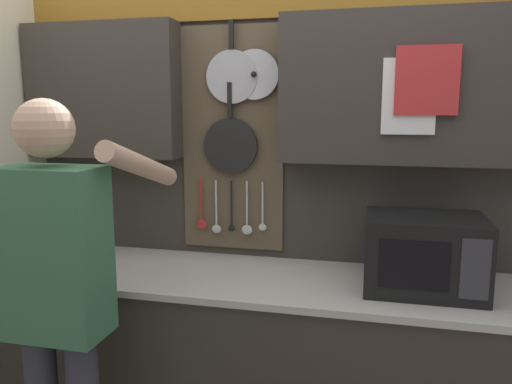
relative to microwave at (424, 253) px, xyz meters
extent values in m
cube|color=#38332D|center=(-0.70, 0.00, -0.64)|extent=(2.51, 0.60, 0.91)
cube|color=beige|center=(-0.70, 0.00, -0.17)|extent=(2.54, 0.63, 0.03)
cube|color=#38332D|center=(-0.70, 0.32, 0.14)|extent=(3.11, 0.04, 2.46)
cube|color=#38332D|center=(-1.56, 0.22, 0.68)|extent=(0.80, 0.16, 0.66)
cube|color=#38332D|center=(-0.05, 0.22, 0.68)|extent=(1.20, 0.16, 0.66)
cube|color=brown|center=(-0.90, 0.29, 0.44)|extent=(0.52, 0.01, 1.10)
cylinder|color=#B7B7BC|center=(-0.90, 0.27, 0.74)|extent=(0.25, 0.02, 0.25)
cube|color=black|center=(-0.90, 0.26, 0.93)|extent=(0.02, 0.02, 0.13)
cylinder|color=black|center=(-0.91, 0.27, 0.41)|extent=(0.27, 0.02, 0.27)
cube|color=black|center=(-0.91, 0.26, 0.63)|extent=(0.02, 0.02, 0.17)
cylinder|color=silver|center=(-0.78, 0.27, 0.75)|extent=(0.24, 0.01, 0.24)
sphere|color=black|center=(-0.78, 0.25, 0.75)|extent=(0.03, 0.03, 0.03)
cylinder|color=red|center=(-1.07, 0.27, 0.13)|extent=(0.01, 0.01, 0.21)
ellipsoid|color=red|center=(-1.07, 0.27, 0.00)|extent=(0.05, 0.01, 0.05)
cylinder|color=silver|center=(-0.98, 0.27, 0.12)|extent=(0.01, 0.01, 0.24)
ellipsoid|color=silver|center=(-0.98, 0.27, -0.02)|extent=(0.05, 0.01, 0.04)
cylinder|color=black|center=(-0.90, 0.27, 0.12)|extent=(0.01, 0.01, 0.23)
ellipsoid|color=black|center=(-0.90, 0.27, -0.01)|extent=(0.04, 0.01, 0.03)
cylinder|color=silver|center=(-0.82, 0.27, 0.12)|extent=(0.01, 0.01, 0.23)
ellipsoid|color=silver|center=(-0.82, 0.27, -0.01)|extent=(0.05, 0.01, 0.05)
cylinder|color=silver|center=(-0.74, 0.27, 0.13)|extent=(0.01, 0.01, 0.22)
ellipsoid|color=silver|center=(-0.74, 0.27, 0.01)|extent=(0.04, 0.01, 0.04)
cube|color=white|center=(-0.08, 0.13, 0.64)|extent=(0.22, 0.02, 0.32)
cube|color=red|center=(-0.02, 0.12, 0.70)|extent=(0.26, 0.02, 0.29)
cube|color=black|center=(0.00, 0.00, 0.00)|extent=(0.47, 0.36, 0.31)
cube|color=black|center=(-0.05, -0.18, 0.00)|extent=(0.26, 0.01, 0.19)
cube|color=#333338|center=(0.17, -0.18, 0.00)|extent=(0.10, 0.01, 0.23)
cube|color=brown|center=(-1.81, 0.00, -0.07)|extent=(0.12, 0.16, 0.17)
cylinder|color=black|center=(-1.85, -0.03, 0.04)|extent=(0.02, 0.03, 0.06)
cylinder|color=black|center=(-1.83, -0.03, 0.06)|extent=(0.02, 0.03, 0.09)
cylinder|color=black|center=(-1.81, -0.03, 0.04)|extent=(0.02, 0.03, 0.05)
cylinder|color=black|center=(-1.79, -0.03, 0.05)|extent=(0.02, 0.03, 0.07)
cylinder|color=black|center=(-1.78, -0.03, 0.06)|extent=(0.02, 0.03, 0.08)
cylinder|color=white|center=(-1.56, 0.00, -0.08)|extent=(0.12, 0.12, 0.16)
cylinder|color=tan|center=(-1.56, 0.00, 0.05)|extent=(0.06, 0.01, 0.29)
cylinder|color=silver|center=(-1.56, 0.00, 0.05)|extent=(0.04, 0.03, 0.29)
cylinder|color=silver|center=(-1.55, 0.01, 0.02)|extent=(0.02, 0.03, 0.22)
cylinder|color=black|center=(-1.55, 0.01, 0.03)|extent=(0.04, 0.06, 0.24)
cylinder|color=tan|center=(-1.55, 0.02, 0.03)|extent=(0.03, 0.04, 0.25)
cube|color=#3D704C|center=(-1.35, -0.55, 0.07)|extent=(0.38, 0.22, 0.63)
sphere|color=#DBAD8E|center=(-1.35, -0.55, 0.52)|extent=(0.21, 0.21, 0.21)
cylinder|color=#3D704C|center=(-1.58, -0.52, 0.11)|extent=(0.08, 0.22, 0.56)
cylinder|color=#DBAD8E|center=(-1.12, -0.28, 0.37)|extent=(0.08, 0.56, 0.24)
camera|label=1|loc=(-0.21, -2.10, 0.59)|focal=35.00mm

